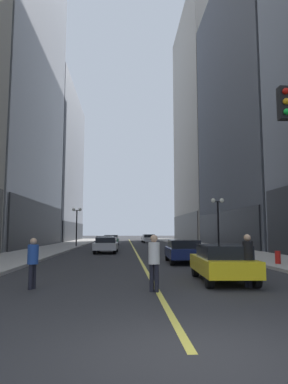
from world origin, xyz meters
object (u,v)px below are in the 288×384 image
at_px(car_green, 111,240).
at_px(street_lamp_right_mid, 218,213).
at_px(car_yellow, 222,262).
at_px(car_navy, 183,250).
at_px(car_grey, 105,242).
at_px(pedestrian_in_black_coat, 248,256).
at_px(car_silver, 106,244).
at_px(fire_hydrant_right, 278,259).
at_px(pedestrian_in_blue_hoodie, 33,259).
at_px(street_lamp_left_far, 77,218).
at_px(car_white, 148,238).
at_px(pedestrian_in_white_shirt, 154,258).

bearing_deg(car_green, street_lamp_right_mid, -63.29).
relative_size(car_yellow, car_navy, 0.96).
distance_m(car_green, street_lamp_right_mid, 20.44).
relative_size(car_grey, pedestrian_in_black_coat, 2.60).
bearing_deg(car_navy, car_silver, 117.92).
bearing_deg(fire_hydrant_right, pedestrian_in_black_coat, -121.53).
bearing_deg(pedestrian_in_blue_hoodie, car_silver, 85.52).
height_order(car_yellow, street_lamp_left_far, street_lamp_left_far).
xyz_separation_m(car_green, pedestrian_in_blue_hoodie, (-1.20, -33.68, 0.20)).
relative_size(car_navy, street_lamp_right_mid, 0.97).
xyz_separation_m(car_grey, car_white, (5.76, 18.56, 0.00)).
bearing_deg(pedestrian_in_blue_hoodie, car_white, 81.13).
relative_size(car_navy, fire_hydrant_right, 5.35).
relative_size(street_lamp_right_mid, fire_hydrant_right, 5.54).
bearing_deg(car_silver, car_green, 90.70).
distance_m(car_silver, pedestrian_in_blue_hoodie, 17.82).
height_order(car_grey, car_white, same).
distance_m(car_white, pedestrian_in_blue_hoodie, 43.40).
height_order(pedestrian_in_white_shirt, street_lamp_right_mid, street_lamp_right_mid).
bearing_deg(fire_hydrant_right, pedestrian_in_white_shirt, -135.11).
xyz_separation_m(car_white, pedestrian_in_blue_hoodie, (-6.69, -42.88, 0.20)).
bearing_deg(pedestrian_in_black_coat, car_navy, 94.35).
bearing_deg(car_yellow, car_green, 99.14).
distance_m(street_lamp_left_far, street_lamp_right_mid, 17.69).
bearing_deg(car_silver, street_lamp_left_far, 111.20).
bearing_deg(car_white, pedestrian_in_white_shirt, -93.79).
bearing_deg(street_lamp_right_mid, car_silver, 166.09).
height_order(car_green, street_lamp_right_mid, street_lamp_right_mid).
xyz_separation_m(car_silver, pedestrian_in_white_shirt, (2.41, -18.50, 0.27)).
bearing_deg(car_navy, fire_hydrant_right, -26.67).
bearing_deg(car_silver, car_yellow, -73.13).
xyz_separation_m(car_grey, fire_hydrant_right, (9.89, -18.07, -0.32)).
relative_size(car_grey, fire_hydrant_right, 5.56).
bearing_deg(car_white, car_green, -120.82).
xyz_separation_m(car_yellow, car_navy, (-0.14, 7.38, 0.00)).
distance_m(pedestrian_in_black_coat, street_lamp_left_far, 29.46).
relative_size(car_navy, car_grey, 0.96).
bearing_deg(fire_hydrant_right, car_grey, 118.69).
bearing_deg(pedestrian_in_blue_hoodie, car_green, 87.96).
relative_size(car_yellow, pedestrian_in_black_coat, 2.39).
height_order(car_yellow, pedestrian_in_blue_hoodie, pedestrian_in_blue_hoodie).
relative_size(car_white, pedestrian_in_black_coat, 2.75).
bearing_deg(pedestrian_in_white_shirt, street_lamp_left_far, 102.43).
height_order(car_navy, car_silver, same).
bearing_deg(car_white, car_yellow, -90.36).
relative_size(car_green, street_lamp_left_far, 0.96).
relative_size(car_grey, car_green, 1.05).
bearing_deg(street_lamp_left_far, pedestrian_in_white_shirt, -77.57).
height_order(pedestrian_in_blue_hoodie, fire_hydrant_right, pedestrian_in_blue_hoodie).
height_order(car_grey, pedestrian_in_white_shirt, pedestrian_in_white_shirt).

